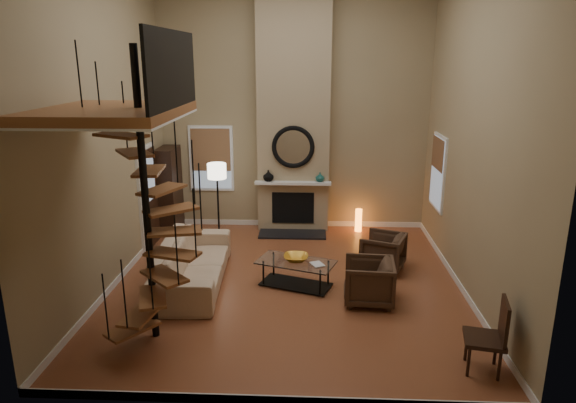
{
  "coord_description": "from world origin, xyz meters",
  "views": [
    {
      "loc": [
        0.4,
        -8.23,
        3.86
      ],
      "look_at": [
        0.0,
        0.4,
        1.4
      ],
      "focal_mm": 31.79,
      "sensor_mm": 36.0,
      "label": 1
    }
  ],
  "objects_px": {
    "armchair_far": "(373,282)",
    "coffee_table": "(296,270)",
    "hutch": "(169,190)",
    "armchair_near": "(387,252)",
    "side_chair": "(492,334)",
    "sofa": "(192,262)",
    "floor_lamp": "(217,177)",
    "accent_lamp": "(358,221)"
  },
  "relations": [
    {
      "from": "hutch",
      "to": "sofa",
      "type": "distance_m",
      "value": 3.1
    },
    {
      "from": "sofa",
      "to": "accent_lamp",
      "type": "xyz_separation_m",
      "value": [
        3.17,
        2.92,
        -0.15
      ]
    },
    {
      "from": "accent_lamp",
      "to": "coffee_table",
      "type": "bearing_deg",
      "value": -114.36
    },
    {
      "from": "hutch",
      "to": "sofa",
      "type": "bearing_deg",
      "value": -68.02
    },
    {
      "from": "floor_lamp",
      "to": "side_chair",
      "type": "distance_m",
      "value": 6.34
    },
    {
      "from": "armchair_far",
      "to": "sofa",
      "type": "bearing_deg",
      "value": -96.69
    },
    {
      "from": "accent_lamp",
      "to": "side_chair",
      "type": "distance_m",
      "value": 5.51
    },
    {
      "from": "accent_lamp",
      "to": "hutch",
      "type": "bearing_deg",
      "value": -178.84
    },
    {
      "from": "armchair_far",
      "to": "accent_lamp",
      "type": "xyz_separation_m",
      "value": [
        0.07,
        3.52,
        -0.1
      ]
    },
    {
      "from": "armchair_near",
      "to": "coffee_table",
      "type": "bearing_deg",
      "value": -43.79
    },
    {
      "from": "armchair_far",
      "to": "floor_lamp",
      "type": "height_order",
      "value": "floor_lamp"
    },
    {
      "from": "armchair_far",
      "to": "hutch",
      "type": "bearing_deg",
      "value": -124.69
    },
    {
      "from": "hutch",
      "to": "armchair_near",
      "type": "xyz_separation_m",
      "value": [
        4.63,
        -2.12,
        -0.6
      ]
    },
    {
      "from": "hutch",
      "to": "coffee_table",
      "type": "relative_size",
      "value": 1.32
    },
    {
      "from": "armchair_near",
      "to": "coffee_table",
      "type": "height_order",
      "value": "armchair_near"
    },
    {
      "from": "armchair_near",
      "to": "accent_lamp",
      "type": "relative_size",
      "value": 1.4
    },
    {
      "from": "sofa",
      "to": "side_chair",
      "type": "height_order",
      "value": "side_chair"
    },
    {
      "from": "armchair_far",
      "to": "side_chair",
      "type": "distance_m",
      "value": 2.24
    },
    {
      "from": "armchair_far",
      "to": "side_chair",
      "type": "height_order",
      "value": "side_chair"
    },
    {
      "from": "coffee_table",
      "to": "floor_lamp",
      "type": "bearing_deg",
      "value": 128.29
    },
    {
      "from": "armchair_near",
      "to": "armchair_far",
      "type": "distance_m",
      "value": 1.38
    },
    {
      "from": "sofa",
      "to": "side_chair",
      "type": "xyz_separation_m",
      "value": [
        4.35,
        -2.45,
        0.13
      ]
    },
    {
      "from": "hutch",
      "to": "armchair_far",
      "type": "distance_m",
      "value": 5.49
    },
    {
      "from": "armchair_far",
      "to": "floor_lamp",
      "type": "distance_m",
      "value": 4.22
    },
    {
      "from": "hutch",
      "to": "armchair_far",
      "type": "relative_size",
      "value": 2.42
    },
    {
      "from": "armchair_near",
      "to": "hutch",
      "type": "bearing_deg",
      "value": -92.82
    },
    {
      "from": "coffee_table",
      "to": "floor_lamp",
      "type": "xyz_separation_m",
      "value": [
        -1.74,
        2.2,
        1.13
      ]
    },
    {
      "from": "armchair_far",
      "to": "coffee_table",
      "type": "height_order",
      "value": "armchair_far"
    },
    {
      "from": "armchair_far",
      "to": "floor_lamp",
      "type": "xyz_separation_m",
      "value": [
        -3.01,
        2.76,
        1.06
      ]
    },
    {
      "from": "armchair_far",
      "to": "coffee_table",
      "type": "relative_size",
      "value": 0.55
    },
    {
      "from": "hutch",
      "to": "side_chair",
      "type": "bearing_deg",
      "value": -43.87
    },
    {
      "from": "armchair_far",
      "to": "accent_lamp",
      "type": "bearing_deg",
      "value": -176.8
    },
    {
      "from": "floor_lamp",
      "to": "armchair_near",
      "type": "bearing_deg",
      "value": -22.92
    },
    {
      "from": "sofa",
      "to": "armchair_near",
      "type": "distance_m",
      "value": 3.56
    },
    {
      "from": "hutch",
      "to": "floor_lamp",
      "type": "relative_size",
      "value": 1.13
    },
    {
      "from": "armchair_far",
      "to": "accent_lamp",
      "type": "distance_m",
      "value": 3.52
    },
    {
      "from": "armchair_near",
      "to": "armchair_far",
      "type": "height_order",
      "value": "armchair_far"
    },
    {
      "from": "floor_lamp",
      "to": "sofa",
      "type": "bearing_deg",
      "value": -92.37
    },
    {
      "from": "armchair_near",
      "to": "side_chair",
      "type": "xyz_separation_m",
      "value": [
        0.86,
        -3.17,
        0.17
      ]
    },
    {
      "from": "sofa",
      "to": "accent_lamp",
      "type": "bearing_deg",
      "value": -50.27
    },
    {
      "from": "armchair_far",
      "to": "side_chair",
      "type": "bearing_deg",
      "value": 38.49
    },
    {
      "from": "coffee_table",
      "to": "side_chair",
      "type": "xyz_separation_m",
      "value": [
        2.53,
        -2.41,
        0.24
      ]
    }
  ]
}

